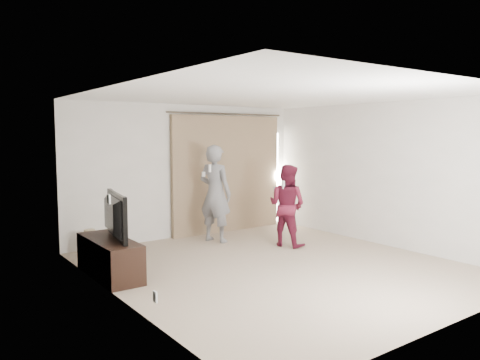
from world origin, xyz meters
name	(u,v)px	position (x,y,z in m)	size (l,w,h in m)	color
floor	(278,267)	(0.00, 0.00, 0.00)	(5.50, 5.50, 0.00)	tan
wall_back	(188,171)	(0.00, 2.75, 1.30)	(5.00, 0.04, 2.60)	silver
wall_left	(119,195)	(-2.50, 0.00, 1.30)	(0.04, 5.50, 2.60)	silver
ceiling	(280,95)	(0.00, 0.00, 2.60)	(5.00, 5.50, 0.01)	white
curtain	(228,174)	(0.91, 2.68, 1.20)	(2.80, 0.11, 2.46)	#8D7056
tv_console	(110,258)	(-2.27, 1.03, 0.27)	(0.49, 1.41, 0.54)	black
tv	(108,216)	(-2.27, 1.03, 0.87)	(1.14, 0.15, 0.66)	black
scratching_post	(90,245)	(-2.10, 2.40, 0.17)	(0.32, 0.32, 0.43)	tan
person_man	(215,193)	(0.15, 2.00, 0.91)	(0.67, 0.79, 1.83)	slate
person_woman	(287,205)	(1.02, 0.96, 0.74)	(0.77, 0.86, 1.48)	maroon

